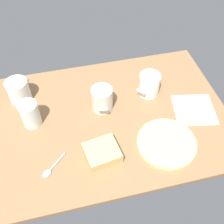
{
  "coord_description": "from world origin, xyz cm",
  "views": [
    {
      "loc": [
        15.43,
        64.14,
        84.25
      ],
      "look_at": [
        0.0,
        0.0,
        5.0
      ],
      "focal_mm": 43.79,
      "sensor_mm": 36.0,
      "label": 1
    }
  ],
  "objects_px": {
    "coffee_mug_black": "(102,99)",
    "spoon": "(51,169)",
    "glass_of_milk": "(30,115)",
    "coffee_mug_milky": "(19,91)",
    "paper_napkin": "(194,110)",
    "sandwich_main": "(102,153)",
    "coffee_mug_spare": "(149,84)",
    "plate_of_food": "(167,143)"
  },
  "relations": [
    {
      "from": "coffee_mug_milky",
      "to": "coffee_mug_spare",
      "type": "height_order",
      "value": "coffee_mug_milky"
    },
    {
      "from": "coffee_mug_black",
      "to": "sandwich_main",
      "type": "relative_size",
      "value": 0.82
    },
    {
      "from": "coffee_mug_spare",
      "to": "glass_of_milk",
      "type": "bearing_deg",
      "value": 6.01
    },
    {
      "from": "plate_of_food",
      "to": "sandwich_main",
      "type": "distance_m",
      "value": 0.23
    },
    {
      "from": "sandwich_main",
      "to": "plate_of_food",
      "type": "bearing_deg",
      "value": 179.07
    },
    {
      "from": "coffee_mug_milky",
      "to": "paper_napkin",
      "type": "distance_m",
      "value": 0.7
    },
    {
      "from": "coffee_mug_spare",
      "to": "paper_napkin",
      "type": "bearing_deg",
      "value": 137.64
    },
    {
      "from": "glass_of_milk",
      "to": "coffee_mug_milky",
      "type": "bearing_deg",
      "value": -73.8
    },
    {
      "from": "plate_of_food",
      "to": "coffee_mug_milky",
      "type": "relative_size",
      "value": 1.92
    },
    {
      "from": "coffee_mug_black",
      "to": "spoon",
      "type": "bearing_deg",
      "value": 45.27
    },
    {
      "from": "spoon",
      "to": "glass_of_milk",
      "type": "bearing_deg",
      "value": -77.67
    },
    {
      "from": "coffee_mug_black",
      "to": "glass_of_milk",
      "type": "bearing_deg",
      "value": 2.62
    },
    {
      "from": "sandwich_main",
      "to": "spoon",
      "type": "height_order",
      "value": "sandwich_main"
    },
    {
      "from": "coffee_mug_black",
      "to": "spoon",
      "type": "xyz_separation_m",
      "value": [
        0.23,
        0.23,
        -0.05
      ]
    },
    {
      "from": "coffee_mug_spare",
      "to": "spoon",
      "type": "relative_size",
      "value": 1.15
    },
    {
      "from": "paper_napkin",
      "to": "coffee_mug_black",
      "type": "bearing_deg",
      "value": -15.39
    },
    {
      "from": "sandwich_main",
      "to": "spoon",
      "type": "distance_m",
      "value": 0.18
    },
    {
      "from": "plate_of_food",
      "to": "coffee_mug_spare",
      "type": "height_order",
      "value": "coffee_mug_spare"
    },
    {
      "from": "plate_of_food",
      "to": "coffee_mug_black",
      "type": "relative_size",
      "value": 2.02
    },
    {
      "from": "sandwich_main",
      "to": "paper_napkin",
      "type": "bearing_deg",
      "value": -163.02
    },
    {
      "from": "plate_of_food",
      "to": "spoon",
      "type": "relative_size",
      "value": 2.35
    },
    {
      "from": "glass_of_milk",
      "to": "coffee_mug_black",
      "type": "bearing_deg",
      "value": -177.38
    },
    {
      "from": "coffee_mug_milky",
      "to": "plate_of_food",
      "type": "bearing_deg",
      "value": 145.36
    },
    {
      "from": "spoon",
      "to": "paper_napkin",
      "type": "height_order",
      "value": "spoon"
    },
    {
      "from": "plate_of_food",
      "to": "spoon",
      "type": "height_order",
      "value": "plate_of_food"
    },
    {
      "from": "glass_of_milk",
      "to": "sandwich_main",
      "type": "bearing_deg",
      "value": 137.57
    },
    {
      "from": "coffee_mug_spare",
      "to": "paper_napkin",
      "type": "xyz_separation_m",
      "value": [
        -0.15,
        0.13,
        -0.05
      ]
    },
    {
      "from": "coffee_mug_black",
      "to": "glass_of_milk",
      "type": "relative_size",
      "value": 1.02
    },
    {
      "from": "coffee_mug_spare",
      "to": "coffee_mug_black",
      "type": "bearing_deg",
      "value": 10.48
    },
    {
      "from": "plate_of_food",
      "to": "coffee_mug_milky",
      "type": "distance_m",
      "value": 0.61
    },
    {
      "from": "coffee_mug_spare",
      "to": "spoon",
      "type": "distance_m",
      "value": 0.51
    },
    {
      "from": "sandwich_main",
      "to": "glass_of_milk",
      "type": "xyz_separation_m",
      "value": [
        0.22,
        -0.2,
        0.02
      ]
    },
    {
      "from": "glass_of_milk",
      "to": "plate_of_food",
      "type": "bearing_deg",
      "value": 155.49
    },
    {
      "from": "sandwich_main",
      "to": "spoon",
      "type": "xyz_separation_m",
      "value": [
        0.18,
        0.01,
        -0.02
      ]
    },
    {
      "from": "sandwich_main",
      "to": "glass_of_milk",
      "type": "height_order",
      "value": "glass_of_milk"
    },
    {
      "from": "plate_of_food",
      "to": "coffee_mug_milky",
      "type": "xyz_separation_m",
      "value": [
        0.5,
        -0.34,
        0.04
      ]
    },
    {
      "from": "coffee_mug_black",
      "to": "spoon",
      "type": "distance_m",
      "value": 0.32
    },
    {
      "from": "coffee_mug_milky",
      "to": "glass_of_milk",
      "type": "xyz_separation_m",
      "value": [
        -0.04,
        0.13,
        -0.0
      ]
    },
    {
      "from": "plate_of_food",
      "to": "paper_napkin",
      "type": "relative_size",
      "value": 1.36
    },
    {
      "from": "coffee_mug_spare",
      "to": "sandwich_main",
      "type": "distance_m",
      "value": 0.36
    },
    {
      "from": "plate_of_food",
      "to": "coffee_mug_black",
      "type": "bearing_deg",
      "value": -49.94
    },
    {
      "from": "plate_of_food",
      "to": "coffee_mug_spare",
      "type": "distance_m",
      "value": 0.26
    }
  ]
}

